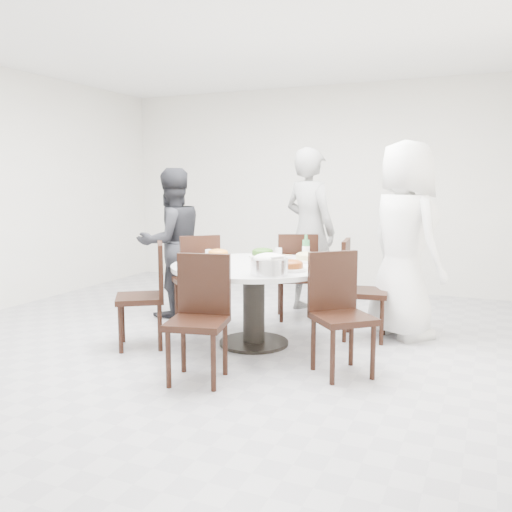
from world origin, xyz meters
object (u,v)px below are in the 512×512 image
at_px(chair_n, 296,276).
at_px(chair_s, 197,320).
at_px(chair_ne, 365,290).
at_px(chair_se, 343,315).
at_px(chair_nw, 196,278).
at_px(rice_bowl, 269,267).
at_px(soup_bowl, 197,265).
at_px(diner_right, 404,240).
at_px(dining_table, 254,305).
at_px(chair_sw, 140,296).
at_px(diner_middle, 310,231).
at_px(diner_left, 172,243).
at_px(beverage_bottle, 306,247).

bearing_deg(chair_n, chair_s, 64.11).
relative_size(chair_ne, chair_se, 1.00).
height_order(chair_nw, rice_bowl, chair_nw).
xyz_separation_m(chair_nw, soup_bowl, (0.57, -0.95, 0.32)).
xyz_separation_m(chair_n, soup_bowl, (-0.35, -1.54, 0.32)).
relative_size(diner_right, rice_bowl, 6.13).
height_order(dining_table, chair_ne, chair_ne).
bearing_deg(chair_sw, chair_ne, 86.04).
relative_size(diner_middle, rice_bowl, 6.09).
xyz_separation_m(chair_ne, chair_n, (-0.86, 0.46, 0.00)).
distance_m(chair_sw, soup_bowl, 0.68).
bearing_deg(chair_se, soup_bowl, 139.27).
bearing_deg(chair_sw, diner_left, 163.58).
bearing_deg(soup_bowl, diner_left, 130.78).
height_order(dining_table, rice_bowl, rice_bowl).
bearing_deg(soup_bowl, chair_ne, 41.51).
distance_m(chair_se, beverage_bottle, 1.19).
height_order(chair_s, diner_right, diner_right).
bearing_deg(diner_middle, soup_bowl, 102.60).
height_order(dining_table, chair_s, chair_s).
height_order(soup_bowl, beverage_bottle, beverage_bottle).
relative_size(chair_s, soup_bowl, 3.38).
bearing_deg(diner_middle, chair_nw, 69.49).
height_order(chair_ne, chair_nw, same).
height_order(chair_ne, diner_right, diner_right).
bearing_deg(chair_ne, chair_sw, 112.63).
distance_m(chair_se, diner_left, 2.51).
xyz_separation_m(chair_nw, rice_bowl, (1.22, -0.92, 0.34)).
relative_size(soup_bowl, beverage_bottle, 1.17).
xyz_separation_m(chair_ne, diner_left, (-2.18, 0.05, 0.35)).
height_order(diner_right, beverage_bottle, diner_right).
bearing_deg(chair_s, chair_sw, 136.42).
xyz_separation_m(diner_right, soup_bowl, (-1.52, -1.31, -0.15)).
height_order(chair_sw, chair_s, same).
height_order(dining_table, beverage_bottle, beverage_bottle).
xyz_separation_m(chair_n, chair_sw, (-0.95, -1.53, 0.00)).
height_order(chair_nw, chair_s, same).
xyz_separation_m(rice_bowl, soup_bowl, (-0.65, -0.04, -0.02)).
bearing_deg(dining_table, chair_sw, -152.37).
xyz_separation_m(chair_sw, chair_s, (0.91, -0.54, 0.00)).
xyz_separation_m(chair_ne, chair_sw, (-1.81, -1.07, 0.00)).
bearing_deg(beverage_bottle, diner_left, 174.62).
relative_size(chair_se, beverage_bottle, 3.95).
xyz_separation_m(chair_n, beverage_bottle, (0.30, -0.57, 0.40)).
bearing_deg(chair_n, rice_bowl, 76.66).
relative_size(chair_ne, diner_left, 0.58).
xyz_separation_m(chair_se, beverage_bottle, (-0.62, 0.93, 0.40)).
xyz_separation_m(chair_s, rice_bowl, (0.35, 0.58, 0.34)).
distance_m(dining_table, beverage_bottle, 0.77).
xyz_separation_m(chair_sw, diner_right, (2.12, 1.30, 0.47)).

